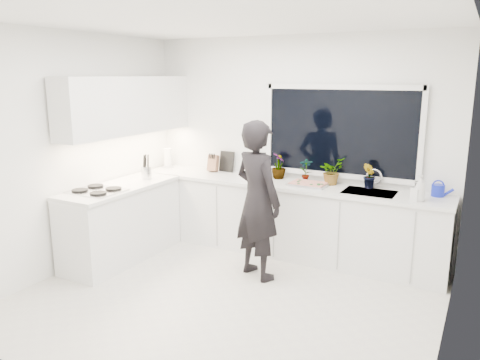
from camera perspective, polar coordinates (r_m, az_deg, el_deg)
The scene contains 25 objects.
floor at distance 4.90m, azimuth -1.70°, elevation -14.36°, with size 4.00×3.50×0.02m, color beige.
wall_back at distance 6.01m, azimuth 6.62°, elevation 4.32°, with size 4.00×0.02×2.70m, color white.
wall_left at distance 5.71m, azimuth -19.60°, elevation 3.22°, with size 0.02×3.50×2.70m, color white.
wall_right at distance 3.88m, azimuth 24.88°, elevation -1.43°, with size 0.02×3.50×2.70m, color white.
ceiling at distance 4.39m, azimuth -1.94°, elevation 19.13°, with size 4.00×3.50×0.02m, color white.
window at distance 5.76m, azimuth 12.11°, elevation 5.76°, with size 1.80×0.02×1.00m, color black.
base_cabinets_back at distance 5.94m, azimuth 5.28°, elevation -4.78°, with size 3.92×0.58×0.88m, color white.
base_cabinets_left at distance 5.92m, azimuth -14.21°, elevation -5.18°, with size 0.58×1.60×0.88m, color white.
countertop_back at distance 5.81m, azimuth 5.34°, elevation -0.48°, with size 3.94×0.62×0.04m, color silver.
countertop_left at distance 5.80m, azimuth -14.45°, elevation -0.85°, with size 0.62×1.60×0.04m, color silver.
upper_cabinets at distance 6.00m, azimuth -13.54°, elevation 8.83°, with size 0.34×2.10×0.70m, color white.
sink at distance 5.51m, azimuth 15.47°, elevation -1.92°, with size 0.58×0.42×0.14m, color silver.
faucet at distance 5.67m, azimuth 16.02°, elevation 0.10°, with size 0.03×0.03×0.22m, color silver.
stovetop at distance 5.56m, azimuth -17.05°, elevation -1.21°, with size 0.56×0.48×0.03m, color black.
person at distance 5.11m, azimuth 2.15°, elevation -2.49°, with size 0.64×0.42×1.76m, color black.
pizza_tray at distance 5.66m, azimuth 8.33°, elevation -0.53°, with size 0.45×0.33×0.03m, color silver.
pizza at distance 5.66m, azimuth 8.33°, elevation -0.36°, with size 0.41×0.29×0.01m, color #B51827.
watering_can at distance 5.54m, azimuth 22.98°, elevation -1.18°, with size 0.14×0.14×0.13m, color #1220AE.
paper_towel_roll at distance 6.78m, azimuth -8.82°, elevation 2.63°, with size 0.11×0.11×0.26m, color white.
knife_block at distance 6.41m, azimuth -3.30°, elevation 1.99°, with size 0.13×0.10×0.22m, color olive.
utensil_crock at distance 6.08m, azimuth -11.34°, elevation 0.89°, with size 0.13×0.13×0.16m, color silver.
picture_frame_large at distance 6.41m, azimuth -1.63°, elevation 2.28°, with size 0.22×0.02×0.28m, color black.
picture_frame_small at distance 6.19m, azimuth 2.19°, elevation 2.00°, with size 0.25×0.02×0.30m, color black.
herb_plants at distance 5.78m, azimuth 9.92°, elevation 1.16°, with size 1.37×0.36×0.33m.
soap_bottles at distance 5.24m, azimuth 20.99°, elevation -1.06°, with size 0.17×0.15×0.28m.
Camera 1 is at (2.18, -3.78, 2.22)m, focal length 35.00 mm.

